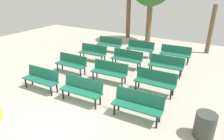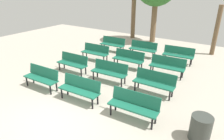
{
  "view_description": "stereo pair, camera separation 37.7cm",
  "coord_description": "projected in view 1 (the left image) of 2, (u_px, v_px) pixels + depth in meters",
  "views": [
    {
      "loc": [
        4.01,
        -3.29,
        3.94
      ],
      "look_at": [
        0.0,
        3.49,
        0.55
      ],
      "focal_mm": 32.09,
      "sensor_mm": 36.0,
      "label": 1
    },
    {
      "loc": [
        4.33,
        -3.09,
        3.94
      ],
      "look_at": [
        0.0,
        3.49,
        0.55
      ],
      "focal_mm": 32.09,
      "sensor_mm": 36.0,
      "label": 2
    }
  ],
  "objects": [
    {
      "name": "bench_r2_c1",
      "position": [
        127.0,
        58.0,
        10.15
      ],
      "size": [
        1.61,
        0.51,
        0.87
      ],
      "rotation": [
        0.0,
        0.0,
        0.02
      ],
      "color": "#19664C",
      "rests_on": "ground_plane"
    },
    {
      "name": "bench_r0_c1",
      "position": [
        82.0,
        89.0,
        7.14
      ],
      "size": [
        1.62,
        0.56,
        0.87
      ],
      "rotation": [
        0.0,
        0.0,
        0.05
      ],
      "color": "#19664C",
      "rests_on": "ground_plane"
    },
    {
      "name": "tree_1",
      "position": [
        128.0,
        16.0,
        15.43
      ],
      "size": [
        0.33,
        0.33,
        3.37
      ],
      "color": "brown",
      "rests_on": "ground_plane"
    },
    {
      "name": "bench_r0_c0",
      "position": [
        41.0,
        78.0,
        7.97
      ],
      "size": [
        1.62,
        0.53,
        0.87
      ],
      "rotation": [
        0.0,
        0.0,
        0.03
      ],
      "color": "#19664C",
      "rests_on": "ground_plane"
    },
    {
      "name": "bench_r1_c2",
      "position": [
        155.0,
        80.0,
        7.75
      ],
      "size": [
        1.61,
        0.51,
        0.87
      ],
      "rotation": [
        0.0,
        0.0,
        0.02
      ],
      "color": "#19664C",
      "rests_on": "ground_plane"
    },
    {
      "name": "bench_r3_c2",
      "position": [
        175.0,
        53.0,
        10.86
      ],
      "size": [
        1.63,
        0.58,
        0.87
      ],
      "rotation": [
        0.0,
        0.0,
        0.06
      ],
      "color": "#19664C",
      "rests_on": "ground_plane"
    },
    {
      "name": "ground_plane",
      "position": [
        53.0,
        126.0,
        6.04
      ],
      "size": [
        24.0,
        24.0,
        0.0
      ],
      "primitive_type": "plane",
      "color": "#B2A899"
    },
    {
      "name": "tree_0",
      "position": [
        211.0,
        30.0,
        11.89
      ],
      "size": [
        0.25,
        0.25,
        2.9
      ],
      "color": "brown",
      "rests_on": "ground_plane"
    },
    {
      "name": "bench_r1_c0",
      "position": [
        71.0,
        63.0,
        9.5
      ],
      "size": [
        1.61,
        0.51,
        0.87
      ],
      "rotation": [
        0.0,
        0.0,
        0.02
      ],
      "color": "#19664C",
      "rests_on": "ground_plane"
    },
    {
      "name": "bench_r2_c2",
      "position": [
        166.0,
        64.0,
        9.33
      ],
      "size": [
        1.62,
        0.57,
        0.87
      ],
      "rotation": [
        0.0,
        0.0,
        0.05
      ],
      "color": "#19664C",
      "rests_on": "ground_plane"
    },
    {
      "name": "bench_r0_c2",
      "position": [
        138.0,
        104.0,
        6.25
      ],
      "size": [
        1.62,
        0.56,
        0.87
      ],
      "rotation": [
        0.0,
        0.0,
        0.05
      ],
      "color": "#19664C",
      "rests_on": "ground_plane"
    },
    {
      "name": "bench_r3_c0",
      "position": [
        109.0,
        43.0,
        12.61
      ],
      "size": [
        1.61,
        0.53,
        0.87
      ],
      "rotation": [
        0.0,
        0.0,
        0.03
      ],
      "color": "#19664C",
      "rests_on": "ground_plane"
    },
    {
      "name": "bench_r3_c1",
      "position": [
        140.0,
        48.0,
        11.76
      ],
      "size": [
        1.62,
        0.55,
        0.87
      ],
      "rotation": [
        0.0,
        0.0,
        0.04
      ],
      "color": "#19664C",
      "rests_on": "ground_plane"
    },
    {
      "name": "trash_bin",
      "position": [
        205.0,
        125.0,
        5.5
      ],
      "size": [
        0.56,
        0.56,
        0.74
      ],
      "primitive_type": "cylinder",
      "color": "#383D38",
      "rests_on": "ground_plane"
    },
    {
      "name": "bench_r1_c1",
      "position": [
        110.0,
        71.0,
        8.63
      ],
      "size": [
        1.63,
        0.59,
        0.87
      ],
      "rotation": [
        0.0,
        0.0,
        0.07
      ],
      "color": "#19664C",
      "rests_on": "ground_plane"
    },
    {
      "name": "bench_r2_c0",
      "position": [
        93.0,
        52.0,
        11.06
      ],
      "size": [
        1.62,
        0.56,
        0.87
      ],
      "rotation": [
        0.0,
        0.0,
        0.05
      ],
      "color": "#19664C",
      "rests_on": "ground_plane"
    }
  ]
}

